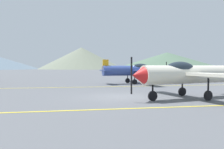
# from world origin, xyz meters

# --- Properties ---
(ground_plane) EXTENTS (400.00, 400.00, 0.00)m
(ground_plane) POSITION_xyz_m (0.00, 0.00, 0.00)
(ground_plane) COLOR #54565B
(apron_line_near) EXTENTS (80.00, 0.16, 0.01)m
(apron_line_near) POSITION_xyz_m (0.00, -4.14, 0.01)
(apron_line_near) COLOR yellow
(apron_line_near) RESTS_ON ground_plane
(apron_line_far) EXTENTS (80.00, 0.16, 0.01)m
(apron_line_far) POSITION_xyz_m (0.00, 7.20, 0.01)
(apron_line_far) COLOR yellow
(apron_line_far) RESTS_ON ground_plane
(airplane_near) EXTENTS (7.75, 8.82, 2.65)m
(airplane_near) POSITION_xyz_m (3.94, -1.50, 1.49)
(airplane_near) COLOR silver
(airplane_near) RESTS_ON ground_plane
(airplane_mid) EXTENTS (7.72, 8.87, 2.65)m
(airplane_mid) POSITION_xyz_m (4.06, 10.49, 1.49)
(airplane_mid) COLOR #33478C
(airplane_mid) RESTS_ON ground_plane
(car_sedan) EXTENTS (4.66, 3.33, 1.62)m
(car_sedan) POSITION_xyz_m (11.56, 17.61, 0.84)
(car_sedan) COLOR red
(car_sedan) RESTS_ON ground_plane
(hill_centerleft) EXTENTS (54.18, 54.18, 13.67)m
(hill_centerleft) POSITION_xyz_m (4.21, 135.08, 6.84)
(hill_centerleft) COLOR slate
(hill_centerleft) RESTS_ON ground_plane
(hill_centerright) EXTENTS (76.77, 76.77, 11.73)m
(hill_centerright) POSITION_xyz_m (66.22, 144.48, 5.86)
(hill_centerright) COLOR #4C6651
(hill_centerright) RESTS_ON ground_plane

